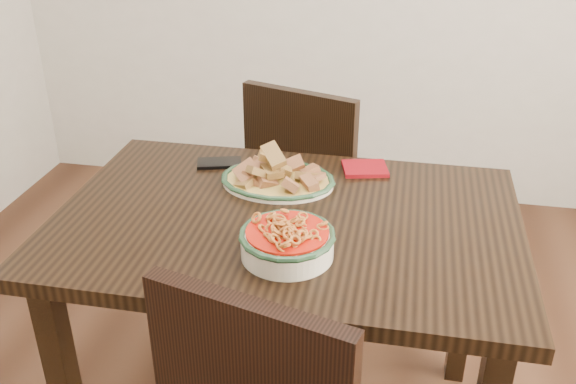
% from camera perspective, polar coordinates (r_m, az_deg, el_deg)
% --- Properties ---
extents(dining_table, '(1.19, 0.80, 0.75)m').
position_cam_1_polar(dining_table, '(1.71, -0.13, -5.04)').
color(dining_table, black).
rests_on(dining_table, ground).
extents(chair_far, '(0.53, 0.53, 0.89)m').
position_cam_1_polar(chair_far, '(2.37, 2.17, 0.74)').
color(chair_far, black).
rests_on(chair_far, ground).
extents(fish_plate, '(0.32, 0.25, 0.11)m').
position_cam_1_polar(fish_plate, '(1.80, -0.93, 1.96)').
color(fish_plate, '#F3E6CD').
rests_on(fish_plate, dining_table).
extents(noodle_bowl, '(0.23, 0.23, 0.08)m').
position_cam_1_polar(noodle_bowl, '(1.48, -0.07, -4.23)').
color(noodle_bowl, '#EDE3C8').
rests_on(noodle_bowl, dining_table).
extents(smartphone, '(0.15, 0.10, 0.01)m').
position_cam_1_polar(smartphone, '(1.94, -6.13, 2.59)').
color(smartphone, black).
rests_on(smartphone, dining_table).
extents(napkin, '(0.15, 0.13, 0.01)m').
position_cam_1_polar(napkin, '(1.91, 6.86, 2.09)').
color(napkin, maroon).
rests_on(napkin, dining_table).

